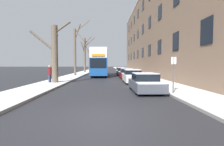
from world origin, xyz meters
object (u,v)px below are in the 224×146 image
bare_tree_left_1 (75,50)px  parked_car_0 (145,83)px  bare_tree_left_2 (85,53)px  double_decker_bus (100,61)px  pedestrian_left_sidewalk (50,74)px  bare_tree_left_3 (89,59)px  parked_car_3 (123,72)px  parked_car_1 (133,76)px  street_sign_post (173,73)px  parked_car_4 (120,71)px  parked_car_2 (127,74)px  bare_tree_left_0 (54,53)px

bare_tree_left_1 → parked_car_0: size_ratio=2.19×
bare_tree_left_1 → bare_tree_left_2: bearing=89.4°
double_decker_bus → pedestrian_left_sidewalk: size_ratio=5.61×
bare_tree_left_3 → bare_tree_left_1: bearing=-89.9°
parked_car_3 → parked_car_1: bearing=-90.0°
bare_tree_left_2 → bare_tree_left_3: bearing=90.7°
bare_tree_left_2 → street_sign_post: size_ratio=3.76×
parked_car_4 → pedestrian_left_sidewalk: bearing=-114.1°
parked_car_4 → street_sign_post: size_ratio=1.80×
parked_car_3 → parked_car_4: 5.67m
parked_car_2 → pedestrian_left_sidewalk: bearing=-140.8°
parked_car_3 → parked_car_4: size_ratio=0.96×
pedestrian_left_sidewalk → double_decker_bus: bearing=-14.4°
bare_tree_left_2 → pedestrian_left_sidewalk: (-0.57, -22.86, -3.48)m
bare_tree_left_3 → parked_car_1: (7.99, -33.56, -2.84)m
parked_car_4 → street_sign_post: bearing=-86.9°
parked_car_0 → street_sign_post: bearing=-49.6°
parked_car_0 → parked_car_3: size_ratio=1.04×
bare_tree_left_2 → double_decker_bus: bare_tree_left_2 is taller
street_sign_post → double_decker_bus: bearing=106.0°
bare_tree_left_2 → parked_car_4: bare_tree_left_2 is taller
parked_car_0 → parked_car_1: parked_car_1 is taller
double_decker_bus → parked_car_0: bearing=-76.9°
bare_tree_left_2 → parked_car_3: (7.84, -9.73, -3.85)m
parked_car_3 → street_sign_post: street_sign_post is taller
bare_tree_left_3 → pedestrian_left_sidewalk: size_ratio=4.09×
bare_tree_left_2 → pedestrian_left_sidewalk: bare_tree_left_2 is taller
bare_tree_left_2 → parked_car_1: bare_tree_left_2 is taller
bare_tree_left_1 → bare_tree_left_3: (-0.04, 22.91, -0.85)m
bare_tree_left_3 → double_decker_bus: bearing=-79.9°
double_decker_bus → street_sign_post: double_decker_bus is taller
pedestrian_left_sidewalk → bare_tree_left_0: bearing=-91.5°
pedestrian_left_sidewalk → parked_car_2: bearing=-44.6°
parked_car_0 → parked_car_2: 12.00m
bare_tree_left_3 → parked_car_4: (7.99, -15.81, -2.86)m
street_sign_post → pedestrian_left_sidewalk: bearing=145.4°
bare_tree_left_1 → parked_car_0: 18.98m
bare_tree_left_1 → bare_tree_left_3: 22.92m
bare_tree_left_1 → pedestrian_left_sidewalk: 12.17m
parked_car_2 → parked_car_3: (-0.00, 6.26, 0.01)m
bare_tree_left_1 → bare_tree_left_2: bare_tree_left_1 is taller
bare_tree_left_1 → parked_car_4: size_ratio=2.17×
street_sign_post → parked_car_4: bearing=93.1°
bare_tree_left_2 → parked_car_3: bearing=-51.1°
bare_tree_left_1 → parked_car_1: bearing=-53.2°
bare_tree_left_2 → parked_car_4: size_ratio=2.09×
bare_tree_left_0 → street_sign_post: bare_tree_left_0 is taller
double_decker_bus → bare_tree_left_1: bearing=-176.9°
parked_car_1 → pedestrian_left_sidewalk: 8.48m
bare_tree_left_0 → bare_tree_left_1: bearing=90.2°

